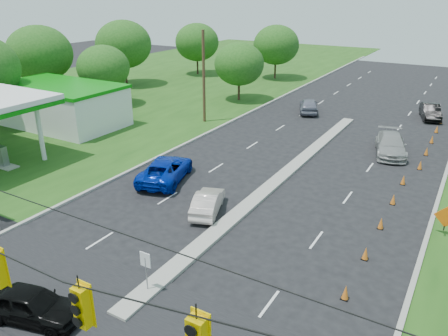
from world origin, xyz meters
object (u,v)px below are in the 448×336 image
Objects in this scene: gas_station at (48,104)px; white_sedan at (208,202)px; black_sedan at (32,305)px; blue_pickup at (165,170)px.

gas_station reaches higher than white_sedan.
black_sedan reaches higher than white_sedan.
gas_station is at bearing -30.87° from blue_pickup.
black_sedan is (20.78, -17.94, -1.85)m from gas_station.
gas_station reaches higher than blue_pickup.
blue_pickup reaches higher than white_sedan.
blue_pickup reaches higher than black_sedan.
gas_station is 17.31m from blue_pickup.
blue_pickup is (-5.12, 2.54, 0.14)m from white_sedan.
black_sedan is 1.06× the size of white_sedan.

